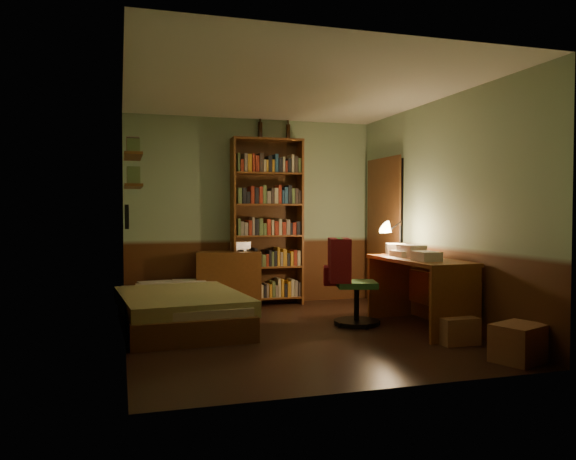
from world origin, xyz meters
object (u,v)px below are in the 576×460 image
object	(u,v)px
mini_stereo	(240,246)
bookshelf	(267,222)
desk	(419,293)
cardboard_box_b	(456,330)
cardboard_box_a	(519,343)
dresser	(229,280)
office_chair	(357,283)
bed	(179,295)
desk_lamp	(400,233)

from	to	relation	value
mini_stereo	bookshelf	bearing A→B (deg)	-21.66
desk	cardboard_box_b	size ratio (longest dim) A/B	3.89
bookshelf	cardboard_box_a	world-z (taller)	bookshelf
dresser	office_chair	xyz separation A→B (m)	(1.18, -1.57, 0.10)
bed	bookshelf	xyz separation A→B (m)	(1.32, 1.06, 0.82)
desk	dresser	bearing A→B (deg)	131.37
mini_stereo	office_chair	bearing A→B (deg)	-74.96
mini_stereo	desk	size ratio (longest dim) A/B	0.16
bed	cardboard_box_a	bearing A→B (deg)	-45.22
bookshelf	office_chair	world-z (taller)	bookshelf
office_chair	cardboard_box_a	world-z (taller)	office_chair
bookshelf	office_chair	distance (m)	1.89
office_chair	cardboard_box_b	size ratio (longest dim) A/B	2.57
desk_lamp	bed	bearing A→B (deg)	170.01
cardboard_box_a	desk_lamp	bearing A→B (deg)	89.40
mini_stereo	cardboard_box_b	size ratio (longest dim) A/B	0.61
dresser	desk_lamp	distance (m)	2.37
bookshelf	desk_lamp	bearing A→B (deg)	-41.81
bookshelf	desk_lamp	distance (m)	1.89
desk	cardboard_box_b	xyz separation A→B (m)	(-0.01, -0.74, -0.26)
bed	bookshelf	distance (m)	1.88
bookshelf	dresser	bearing A→B (deg)	-169.91
dresser	cardboard_box_a	world-z (taller)	dresser
dresser	cardboard_box_b	size ratio (longest dim) A/B	2.28
dresser	office_chair	bearing A→B (deg)	-40.79
dresser	cardboard_box_b	bearing A→B (deg)	-44.24
bookshelf	office_chair	bearing A→B (deg)	-67.85
dresser	bed	bearing A→B (deg)	-116.12
office_chair	dresser	bearing A→B (deg)	142.71
bed	cardboard_box_b	distance (m)	3.06
dresser	bookshelf	xyz separation A→B (m)	(0.55, 0.08, 0.78)
desk	bed	bearing A→B (deg)	158.12
dresser	desk	xyz separation A→B (m)	(1.78, -1.94, 0.01)
bed	desk_lamp	size ratio (longest dim) A/B	4.44
bookshelf	mini_stereo	bearing A→B (deg)	175.20
bed	cardboard_box_b	world-z (taller)	bed
dresser	cardboard_box_a	bearing A→B (deg)	-48.65
bookshelf	desk	xyz separation A→B (m)	(1.23, -2.02, -0.77)
desk	desk_lamp	distance (m)	0.99
mini_stereo	desk	world-z (taller)	mini_stereo
cardboard_box_b	desk_lamp	bearing A→B (deg)	83.75
dresser	bookshelf	bearing A→B (deg)	21.00
mini_stereo	desk_lamp	bearing A→B (deg)	-52.79
bed	desk_lamp	distance (m)	2.80
dresser	bookshelf	world-z (taller)	bookshelf
cardboard_box_a	cardboard_box_b	world-z (taller)	cardboard_box_a
mini_stereo	desk_lamp	xyz separation A→B (m)	(1.75, -1.33, 0.22)
desk_lamp	cardboard_box_a	distance (m)	2.39
bed	cardboard_box_a	world-z (taller)	bed
cardboard_box_b	dresser	bearing A→B (deg)	123.51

